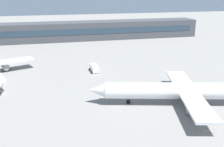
{
  "coord_description": "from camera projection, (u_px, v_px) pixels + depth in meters",
  "views": [
    {
      "loc": [
        -10.32,
        -27.45,
        25.49
      ],
      "look_at": [
        6.24,
        40.0,
        3.0
      ],
      "focal_mm": 42.8,
      "sensor_mm": 36.0,
      "label": 1
    }
  ],
  "objects": [
    {
      "name": "ground_plane",
      "position": [
        90.0,
        86.0,
        72.51
      ],
      "size": [
        400.0,
        400.0,
        0.0
      ],
      "primitive_type": "plane",
      "color": "gray"
    },
    {
      "name": "airplane_near",
      "position": [
        183.0,
        91.0,
        60.1
      ],
      "size": [
        41.99,
        29.81,
        10.55
      ],
      "color": "silver",
      "rests_on": "ground_plane"
    },
    {
      "name": "service_van_white",
      "position": [
        94.0,
        68.0,
        84.36
      ],
      "size": [
        2.45,
        5.26,
        2.08
      ],
      "color": "white",
      "rests_on": "ground_plane"
    },
    {
      "name": "terminal_building",
      "position": [
        68.0,
        31.0,
        133.44
      ],
      "size": [
        135.09,
        12.13,
        9.0
      ],
      "color": "#3F4247",
      "rests_on": "ground_plane"
    }
  ]
}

